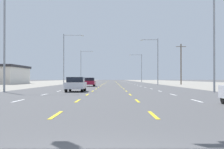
{
  "coord_description": "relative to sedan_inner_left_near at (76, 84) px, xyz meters",
  "views": [
    {
      "loc": [
        0.26,
        -4.89,
        1.32
      ],
      "look_at": [
        0.21,
        41.82,
        1.89
      ],
      "focal_mm": 53.0,
      "sensor_mm": 36.0,
      "label": 1
    }
  ],
  "objects": [
    {
      "name": "lane_markings",
      "position": [
        3.36,
        76.34,
        -0.75
      ],
      "size": [
        10.64,
        227.6,
        0.01
      ],
      "color": "white",
      "rests_on": "ground"
    },
    {
      "name": "utility_pole_right_row_1",
      "position": [
        18.71,
        39.03,
        3.88
      ],
      "size": [
        2.2,
        0.26,
        8.89
      ],
      "color": "brown",
      "rests_on": "ground"
    },
    {
      "name": "ground_plane",
      "position": [
        3.36,
        37.84,
        -0.76
      ],
      "size": [
        572.0,
        572.0,
        0.0
      ],
      "primitive_type": "plane",
      "color": "#4C4C4F"
    },
    {
      "name": "streetlight_left_row_2",
      "position": [
        -6.4,
        77.24,
        5.37
      ],
      "size": [
        4.18,
        0.26,
        10.67
      ],
      "color": "gray",
      "rests_on": "ground"
    },
    {
      "name": "streetlight_right_row_2",
      "position": [
        13.06,
        77.24,
        4.79
      ],
      "size": [
        4.29,
        0.26,
        9.51
      ],
      "color": "gray",
      "rests_on": "ground"
    },
    {
      "name": "sedan_inner_left_mid",
      "position": [
        -0.14,
        22.29,
        0.0
      ],
      "size": [
        1.8,
        4.5,
        1.46
      ],
      "color": "maroon",
      "rests_on": "ground"
    },
    {
      "name": "sedan_far_left_midfar",
      "position": [
        -3.56,
        40.23,
        0.0
      ],
      "size": [
        1.8,
        4.5,
        1.46
      ],
      "color": "navy",
      "rests_on": "ground"
    },
    {
      "name": "sedan_inner_left_near",
      "position": [
        0.0,
        0.0,
        0.0
      ],
      "size": [
        1.8,
        4.5,
        1.46
      ],
      "color": "silver",
      "rests_on": "ground"
    },
    {
      "name": "streetlight_right_row_0",
      "position": [
        13.17,
        -1.18,
        4.96
      ],
      "size": [
        3.69,
        0.26,
        9.99
      ],
      "color": "gray",
      "rests_on": "ground"
    },
    {
      "name": "streetlight_left_row_0",
      "position": [
        -6.27,
        -1.18,
        4.78
      ],
      "size": [
        4.72,
        0.26,
        9.41
      ],
      "color": "gray",
      "rests_on": "ground"
    },
    {
      "name": "streetlight_left_row_1",
      "position": [
        -6.38,
        38.03,
        5.53
      ],
      "size": [
        4.38,
        0.26,
        10.92
      ],
      "color": "gray",
      "rests_on": "ground"
    },
    {
      "name": "streetlight_right_row_1",
      "position": [
        13.14,
        38.03,
        4.96
      ],
      "size": [
        3.85,
        0.26,
        9.95
      ],
      "color": "gray",
      "rests_on": "ground"
    }
  ]
}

